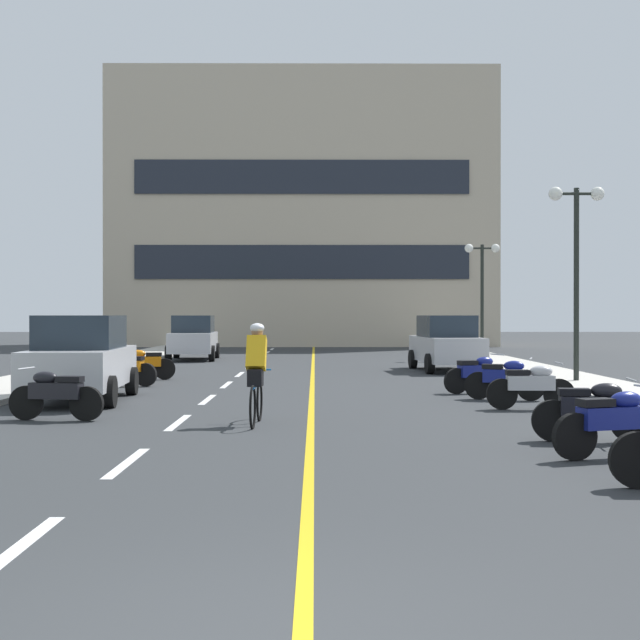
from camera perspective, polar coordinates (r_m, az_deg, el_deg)
ground_plane at (r=25.75m, az=-1.05°, el=-3.75°), size 140.00×140.00×0.00m
curb_left at (r=29.71m, az=-15.02°, el=-3.10°), size 2.40×72.00×0.12m
curb_right at (r=29.55m, az=13.14°, el=-3.12°), size 2.40×72.00×0.12m
lane_dash_0 at (r=7.31m, az=-19.44°, el=-14.11°), size 0.14×2.20×0.01m
lane_dash_1 at (r=11.09m, az=-12.57°, el=-9.14°), size 0.14×2.20×0.01m
lane_dash_2 at (r=14.98m, az=-9.31°, el=-6.67°), size 0.14×2.20×0.01m
lane_dash_3 at (r=18.92m, az=-7.41°, el=-5.21°), size 0.14×2.20×0.01m
lane_dash_4 at (r=22.88m, az=-6.17°, el=-4.25°), size 0.14×2.20×0.01m
lane_dash_5 at (r=26.85m, az=-5.30°, el=-3.58°), size 0.14×2.20×0.01m
lane_dash_6 at (r=30.83m, az=-4.66°, el=-3.08°), size 0.14×2.20×0.01m
lane_dash_7 at (r=34.81m, az=-4.16°, el=-2.69°), size 0.14×2.20×0.01m
lane_dash_8 at (r=38.80m, az=-3.77°, el=-2.38°), size 0.14×2.20×0.01m
lane_dash_9 at (r=42.79m, az=-3.45°, el=-2.13°), size 0.14×2.20×0.01m
lane_dash_10 at (r=46.78m, az=-3.18°, el=-1.93°), size 0.14×2.20×0.01m
lane_dash_11 at (r=50.77m, az=-2.96°, el=-1.75°), size 0.14×2.20×0.01m
centre_line_yellow at (r=28.75m, az=-0.48°, el=-3.32°), size 0.12×66.00×0.01m
office_building at (r=54.51m, az=-1.12°, el=6.96°), size 22.85×9.01×16.29m
street_lamp_mid at (r=23.72m, az=16.52°, el=5.16°), size 1.46×0.36×5.07m
street_lamp_far at (r=36.57m, az=10.62°, el=3.05°), size 1.46×0.36×4.67m
parked_car_near at (r=19.03m, az=-15.46°, el=-2.43°), size 2.11×4.29×1.82m
parked_car_mid at (r=28.65m, az=8.32°, el=-1.51°), size 2.17×4.31×1.82m
parked_car_far at (r=35.85m, az=-8.33°, el=-1.15°), size 2.07×4.27×1.82m
motorcycle_2 at (r=11.68m, az=18.75°, el=-6.34°), size 1.66×0.73×0.92m
motorcycle_3 at (r=13.08m, az=17.52°, el=-5.62°), size 1.70×0.60×0.92m
motorcycle_4 at (r=15.69m, az=-17.02°, el=-4.64°), size 1.70×0.60×0.92m
motorcycle_5 at (r=17.22m, az=13.73°, el=-4.19°), size 1.70×0.60×0.92m
motorcycle_6 at (r=19.02m, az=12.08°, el=-3.77°), size 1.65×0.76×0.92m
motorcycle_7 at (r=20.58m, az=10.32°, el=-3.46°), size 1.63×0.81×0.92m
motorcycle_8 at (r=22.87m, az=-12.68°, el=-3.08°), size 1.67×0.70×0.92m
motorcycle_9 at (r=24.94m, az=-11.48°, el=-2.80°), size 1.70×0.60×0.92m
cyclist_rider at (r=14.48m, az=-4.22°, el=-3.39°), size 0.42×1.77×1.71m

